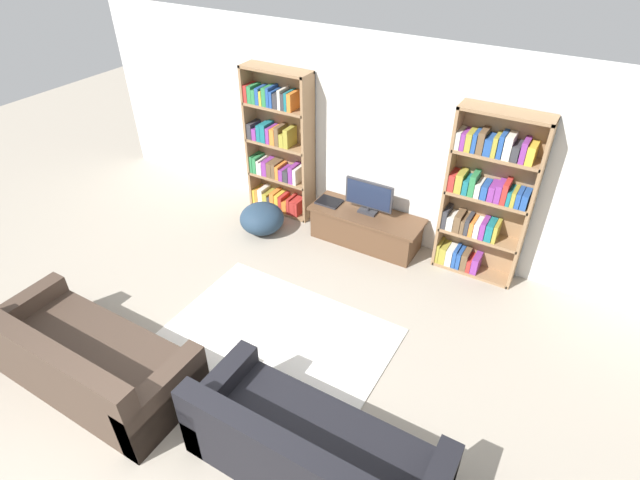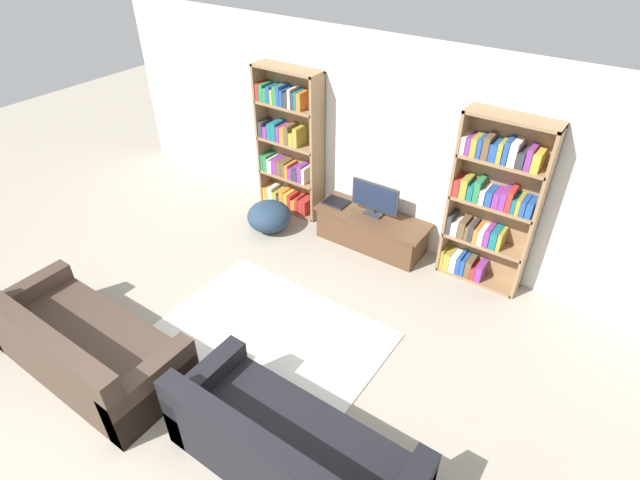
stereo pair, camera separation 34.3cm
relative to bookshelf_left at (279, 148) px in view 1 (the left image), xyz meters
The scene contains 10 objects.
wall_back 1.43m from the bookshelf_left, ahead, with size 8.80×0.06×2.60m.
bookshelf_left is the anchor object (origin of this frame).
bookshelf_right 2.83m from the bookshelf_left, ahead, with size 0.96×0.30×2.06m.
tv_stand 1.64m from the bookshelf_left, ahead, with size 1.49×0.54×0.45m.
television 1.48m from the bookshelf_left, ahead, with size 0.65×0.16×0.44m.
laptop 1.04m from the bookshelf_left, 10.05° to the right, with size 0.32×0.25×0.03m.
area_rug 2.94m from the bookshelf_left, 59.11° to the right, with size 2.31×1.99×0.02m.
couch_left_sectional 3.63m from the bookshelf_left, 86.85° to the right, with size 2.10×0.92×0.81m.
couch_right_sofa 4.19m from the bookshelf_left, 52.52° to the right, with size 2.06×0.84×0.78m.
beanbag_ottoman 1.00m from the bookshelf_left, 80.15° to the right, with size 0.60×0.60×0.40m, color #23384C.
Camera 1 is at (2.30, -1.10, 3.91)m, focal length 28.00 mm.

